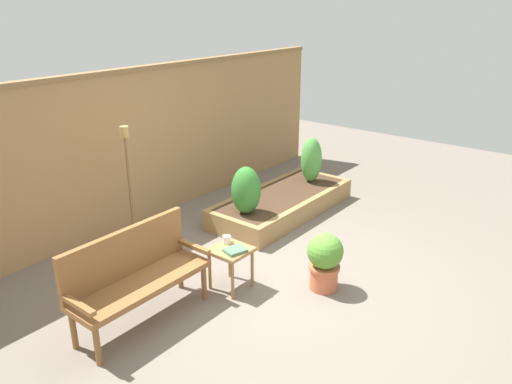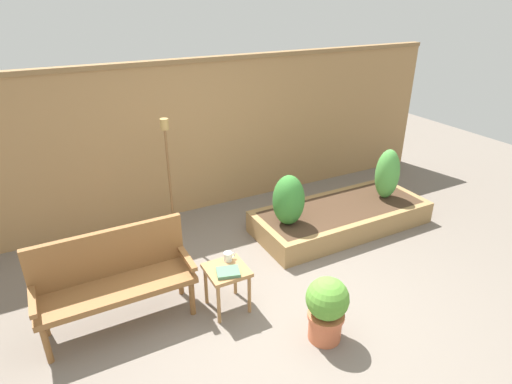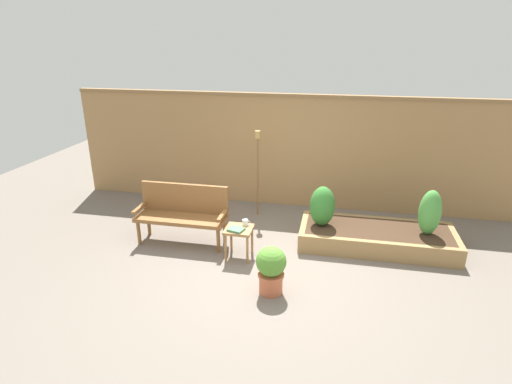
{
  "view_description": "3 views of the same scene",
  "coord_description": "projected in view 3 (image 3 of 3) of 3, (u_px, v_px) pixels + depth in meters",
  "views": [
    {
      "loc": [
        -4.0,
        -2.85,
        2.99
      ],
      "look_at": [
        0.29,
        0.56,
        0.87
      ],
      "focal_mm": 35.09,
      "sensor_mm": 36.0,
      "label": 1
    },
    {
      "loc": [
        -1.76,
        -2.83,
        2.94
      ],
      "look_at": [
        0.24,
        0.95,
        0.91
      ],
      "focal_mm": 29.82,
      "sensor_mm": 36.0,
      "label": 2
    },
    {
      "loc": [
        0.95,
        -4.98,
        3.14
      ],
      "look_at": [
        -0.22,
        0.67,
        0.95
      ],
      "focal_mm": 28.86,
      "sensor_mm": 36.0,
      "label": 3
    }
  ],
  "objects": [
    {
      "name": "shrub_near_bench",
      "position": [
        322.0,
        206.0,
        6.49
      ],
      "size": [
        0.4,
        0.4,
        0.65
      ],
      "color": "brown",
      "rests_on": "raised_planter_bed"
    },
    {
      "name": "garden_bench",
      "position": [
        183.0,
        210.0,
        6.57
      ],
      "size": [
        1.44,
        0.48,
        0.94
      ],
      "color": "brown",
      "rests_on": "ground_plane"
    },
    {
      "name": "ground_plane",
      "position": [
        261.0,
        272.0,
        5.85
      ],
      "size": [
        14.0,
        14.0,
        0.0
      ],
      "primitive_type": "plane",
      "color": "#70665B"
    },
    {
      "name": "fence_back",
      "position": [
        287.0,
        151.0,
        7.84
      ],
      "size": [
        8.4,
        0.14,
        2.16
      ],
      "color": "#A37A4C",
      "rests_on": "ground_plane"
    },
    {
      "name": "cup_on_table",
      "position": [
        245.0,
        222.0,
        6.16
      ],
      "size": [
        0.12,
        0.09,
        0.09
      ],
      "color": "white",
      "rests_on": "side_table"
    },
    {
      "name": "side_table",
      "position": [
        239.0,
        233.0,
        6.11
      ],
      "size": [
        0.4,
        0.4,
        0.48
      ],
      "color": "#9E7042",
      "rests_on": "ground_plane"
    },
    {
      "name": "book_on_table",
      "position": [
        236.0,
        229.0,
        6.0
      ],
      "size": [
        0.26,
        0.23,
        0.03
      ],
      "primitive_type": "cube",
      "rotation": [
        0.0,
        0.0,
        -0.28
      ],
      "color": "#4C7A56",
      "rests_on": "side_table"
    },
    {
      "name": "raised_planter_bed",
      "position": [
        376.0,
        237.0,
        6.52
      ],
      "size": [
        2.4,
        1.0,
        0.3
      ],
      "color": "#997547",
      "rests_on": "ground_plane"
    },
    {
      "name": "tiki_torch",
      "position": [
        258.0,
        158.0,
        7.33
      ],
      "size": [
        0.1,
        0.1,
        1.59
      ],
      "color": "brown",
      "rests_on": "ground_plane"
    },
    {
      "name": "shrub_far_corner",
      "position": [
        430.0,
        213.0,
        6.18
      ],
      "size": [
        0.33,
        0.33,
        0.71
      ],
      "color": "brown",
      "rests_on": "raised_planter_bed"
    },
    {
      "name": "potted_boxwood",
      "position": [
        271.0,
        268.0,
        5.26
      ],
      "size": [
        0.39,
        0.39,
        0.66
      ],
      "color": "#C66642",
      "rests_on": "ground_plane"
    }
  ]
}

